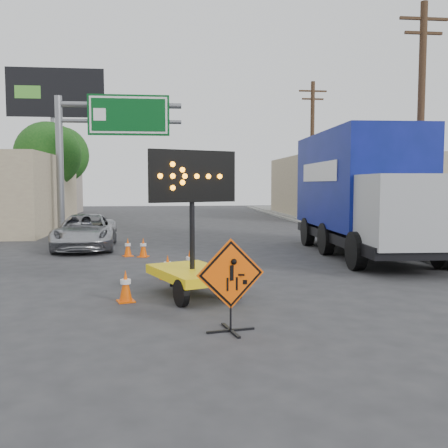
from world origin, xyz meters
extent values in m
plane|color=#2D2D30|center=(0.00, 0.00, 0.00)|extent=(100.00, 100.00, 0.00)
cube|color=gray|center=(7.20, 15.00, 0.06)|extent=(0.40, 60.00, 0.12)
cube|color=gray|center=(9.50, 15.00, 0.07)|extent=(4.00, 60.00, 0.15)
cube|color=tan|center=(13.00, 30.00, 2.30)|extent=(10.00, 14.00, 4.60)
cylinder|color=slate|center=(-6.50, 18.00, 3.40)|extent=(0.36, 0.36, 6.80)
cylinder|color=slate|center=(-3.50, 18.00, 6.40)|extent=(6.00, 0.28, 0.28)
cylinder|color=slate|center=(-3.50, 18.00, 5.60)|extent=(6.00, 0.20, 0.20)
cube|color=#054416|center=(-3.10, 17.88, 5.90)|extent=(4.00, 0.10, 2.00)
cube|color=silver|center=(-3.10, 17.81, 5.90)|extent=(3.80, 0.01, 1.80)
cylinder|color=slate|center=(-8.50, 26.00, 4.50)|extent=(0.44, 0.44, 9.00)
cube|color=silver|center=(-8.30, 25.85, 8.30)|extent=(6.00, 0.25, 3.00)
cube|color=black|center=(-8.30, 25.70, 8.30)|extent=(6.10, 0.04, 3.10)
cylinder|color=#442D1D|center=(8.00, 10.00, 4.50)|extent=(0.26, 0.26, 9.00)
cube|color=#442D1D|center=(8.00, 10.00, 8.40)|extent=(1.80, 0.10, 0.10)
cube|color=#442D1D|center=(8.00, 10.00, 7.90)|extent=(1.40, 0.10, 0.10)
cylinder|color=#442D1D|center=(8.00, 24.00, 4.50)|extent=(0.26, 0.26, 9.00)
cube|color=#442D1D|center=(8.00, 24.00, 8.40)|extent=(1.80, 0.10, 0.10)
cube|color=#442D1D|center=(8.00, 24.00, 7.90)|extent=(1.40, 0.10, 0.10)
cylinder|color=#442D1D|center=(-8.00, 22.00, 1.62)|extent=(0.28, 0.28, 3.25)
sphere|color=#144513|center=(-8.00, 22.00, 4.18)|extent=(3.71, 3.71, 3.71)
cylinder|color=#442D1D|center=(-9.00, 30.00, 1.79)|extent=(0.28, 0.28, 3.58)
sphere|color=#144513|center=(-9.00, 30.00, 4.61)|extent=(4.10, 4.10, 4.10)
cube|color=black|center=(-0.09, 0.73, 0.02)|extent=(0.84, 0.23, 0.04)
cube|color=black|center=(-0.09, 0.73, 0.02)|extent=(0.23, 0.84, 0.04)
cylinder|color=black|center=(-0.09, 0.73, 0.33)|extent=(0.03, 0.03, 0.66)
cube|color=#FD5605|center=(-0.09, 0.73, 0.99)|extent=(1.18, 0.27, 1.20)
cube|color=black|center=(-0.09, 0.73, 0.99)|extent=(1.09, 0.24, 1.12)
cube|color=yellow|center=(-0.61, 3.50, 0.51)|extent=(2.13, 2.62, 0.20)
cylinder|color=black|center=(-0.61, 3.50, 1.81)|extent=(0.11, 0.11, 2.49)
cube|color=black|center=(-0.61, 3.50, 2.66)|extent=(1.93, 0.89, 1.13)
imported|color=#A1A3A8|center=(-4.36, 12.11, 0.66)|extent=(2.53, 4.92, 1.33)
cube|color=black|center=(5.65, 9.21, 0.68)|extent=(3.02, 9.11, 0.34)
cube|color=#071257|center=(5.65, 10.11, 2.65)|extent=(3.06, 7.09, 3.38)
cube|color=#9EA0A5|center=(5.65, 5.60, 1.75)|extent=(2.66, 2.12, 2.03)
cube|color=#FD5605|center=(-2.05, 3.09, 0.01)|extent=(0.44, 0.44, 0.03)
cone|color=#FD5605|center=(-2.05, 3.09, 0.36)|extent=(0.27, 0.27, 0.66)
cylinder|color=silver|center=(-2.05, 3.09, 0.43)|extent=(0.22, 0.22, 0.10)
cube|color=#FD5605|center=(-1.17, 5.55, 0.01)|extent=(0.42, 0.42, 0.03)
cone|color=#FD5605|center=(-1.17, 5.55, 0.34)|extent=(0.25, 0.25, 0.62)
cylinder|color=silver|center=(-1.17, 5.55, 0.41)|extent=(0.21, 0.21, 0.09)
cube|color=#FD5605|center=(-0.56, 6.48, 0.01)|extent=(0.33, 0.33, 0.03)
cone|color=#FD5605|center=(-0.56, 6.48, 0.33)|extent=(0.25, 0.25, 0.61)
cylinder|color=silver|center=(-0.56, 6.48, 0.40)|extent=(0.21, 0.21, 0.09)
cube|color=#FD5605|center=(-2.02, 9.67, 0.01)|extent=(0.42, 0.42, 0.03)
cone|color=#FD5605|center=(-2.02, 9.67, 0.34)|extent=(0.26, 0.26, 0.63)
cylinder|color=silver|center=(-2.02, 9.67, 0.42)|extent=(0.21, 0.21, 0.09)
cube|color=#FD5605|center=(-2.56, 9.88, 0.01)|extent=(0.43, 0.43, 0.03)
cone|color=#FD5605|center=(-2.56, 9.88, 0.33)|extent=(0.25, 0.25, 0.61)
cylinder|color=silver|center=(-2.56, 9.88, 0.40)|extent=(0.21, 0.21, 0.09)
camera|label=1|loc=(-1.09, -7.49, 2.49)|focal=40.00mm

